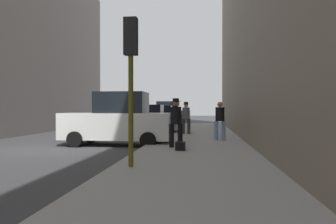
# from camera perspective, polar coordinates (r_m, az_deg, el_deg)

# --- Properties ---
(ground_plane) EXTENTS (120.00, 120.00, 0.00)m
(ground_plane) POSITION_cam_1_polar(r_m,az_deg,el_deg) (13.30, -21.99, -6.16)
(ground_plane) COLOR #38383A
(sidewalk) EXTENTS (4.00, 40.00, 0.15)m
(sidewalk) POSITION_cam_1_polar(r_m,az_deg,el_deg) (11.73, 4.98, -6.66)
(sidewalk) COLOR gray
(sidewalk) RESTS_ON ground_plane
(parked_white_van) EXTENTS (4.62, 2.10, 2.25)m
(parked_white_van) POSITION_cam_1_polar(r_m,az_deg,el_deg) (14.05, -8.65, -1.54)
(parked_white_van) COLOR silver
(parked_white_van) RESTS_ON ground_plane
(parked_gray_coupe) EXTENTS (4.21, 2.07, 1.79)m
(parked_gray_coupe) POSITION_cam_1_polar(r_m,az_deg,el_deg) (20.01, -4.15, -1.42)
(parked_gray_coupe) COLOR slate
(parked_gray_coupe) RESTS_ON ground_plane
(parked_dark_green_sedan) EXTENTS (4.23, 2.11, 1.79)m
(parked_dark_green_sedan) POSITION_cam_1_polar(r_m,az_deg,el_deg) (25.68, -1.84, -0.97)
(parked_dark_green_sedan) COLOR #193828
(parked_dark_green_sedan) RESTS_ON ground_plane
(parked_bronze_suv) EXTENTS (4.66, 2.18, 2.25)m
(parked_bronze_suv) POSITION_cam_1_polar(r_m,az_deg,el_deg) (31.87, -0.26, -0.34)
(parked_bronze_suv) COLOR brown
(parked_bronze_suv) RESTS_ON ground_plane
(fire_hydrant) EXTENTS (0.42, 0.22, 0.70)m
(fire_hydrant) POSITION_cam_1_polar(r_m,az_deg,el_deg) (16.18, -0.18, -3.15)
(fire_hydrant) COLOR red
(fire_hydrant) RESTS_ON sidewalk
(traffic_light) EXTENTS (0.32, 0.32, 3.60)m
(traffic_light) POSITION_cam_1_polar(r_m,az_deg,el_deg) (8.06, -6.48, 9.16)
(traffic_light) COLOR #514C0F
(traffic_light) RESTS_ON sidewalk
(pedestrian_with_fedora) EXTENTS (0.52, 0.46, 1.78)m
(pedestrian_with_fedora) POSITION_cam_1_polar(r_m,az_deg,el_deg) (11.83, 1.37, -1.44)
(pedestrian_with_fedora) COLOR black
(pedestrian_with_fedora) RESTS_ON sidewalk
(pedestrian_with_beanie) EXTENTS (0.53, 0.47, 1.78)m
(pedestrian_with_beanie) POSITION_cam_1_polar(r_m,az_deg,el_deg) (18.20, 3.16, -0.72)
(pedestrian_with_beanie) COLOR #333338
(pedestrian_with_beanie) RESTS_ON sidewalk
(pedestrian_in_jeans) EXTENTS (0.51, 0.42, 1.71)m
(pedestrian_in_jeans) POSITION_cam_1_polar(r_m,az_deg,el_deg) (14.71, 9.03, -1.17)
(pedestrian_in_jeans) COLOR #728CB2
(pedestrian_in_jeans) RESTS_ON sidewalk
(duffel_bag) EXTENTS (0.32, 0.44, 0.28)m
(duffel_bag) POSITION_cam_1_polar(r_m,az_deg,el_deg) (11.14, 2.17, -5.93)
(duffel_bag) COLOR black
(duffel_bag) RESTS_ON sidewalk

